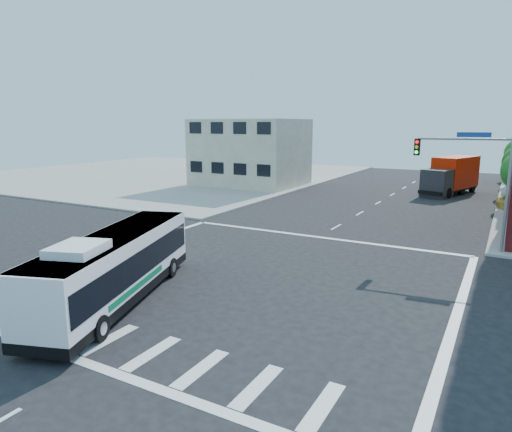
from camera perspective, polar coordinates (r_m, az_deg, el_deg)
The scene contains 6 objects.
ground at distance 22.64m, azimuth -1.11°, elevation -7.79°, with size 120.00×120.00×0.00m, color black.
sidewalk_nw at distance 70.77m, azimuth -11.41°, elevation 5.24°, with size 50.00×50.00×0.15m, color gray.
building_west at distance 55.95m, azimuth -0.71°, elevation 7.92°, with size 12.06×10.06×8.00m.
signal_mast_ne at distance 29.22m, azimuth 25.82°, elevation 5.45°, with size 7.91×1.13×8.07m.
transit_bus at distance 20.18m, azimuth -17.07°, elevation -5.99°, with size 5.77×11.11×3.24m.
box_truck at distance 53.27m, azimuth 23.16°, elevation 4.58°, with size 5.12×9.20×3.98m.
Camera 1 is at (10.79, -18.45, 7.46)m, focal length 32.00 mm.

